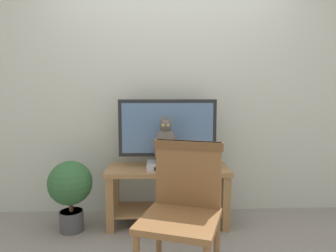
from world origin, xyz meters
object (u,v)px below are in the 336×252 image
object	(u,v)px
wooden_chair	(183,203)
book_stack	(207,161)
tv_stand	(168,185)
cat	(165,145)
potted_plant	(70,188)
tv	(168,131)
media_box	(165,166)

from	to	relation	value
wooden_chair	book_stack	xyz separation A→B (m)	(0.31, 0.93, 0.06)
wooden_chair	tv_stand	bearing A→B (deg)	94.21
tv_stand	book_stack	world-z (taller)	book_stack
cat	wooden_chair	size ratio (longest dim) A/B	0.47
cat	potted_plant	bearing A→B (deg)	-176.77
tv	media_box	xyz separation A→B (m)	(-0.02, -0.14, -0.31)
book_stack	potted_plant	xyz separation A→B (m)	(-1.26, -0.13, -0.20)
potted_plant	wooden_chair	bearing A→B (deg)	-39.84
cat	media_box	bearing A→B (deg)	95.18
media_box	potted_plant	xyz separation A→B (m)	(-0.86, -0.06, -0.18)
media_box	potted_plant	world-z (taller)	potted_plant
media_box	book_stack	bearing A→B (deg)	9.91
tv_stand	cat	size ratio (longest dim) A/B	2.57
tv	wooden_chair	distance (m)	1.05
tv_stand	potted_plant	size ratio (longest dim) A/B	1.77
potted_plant	tv_stand	bearing A→B (deg)	8.13
tv	media_box	bearing A→B (deg)	-100.33
wooden_chair	cat	bearing A→B (deg)	96.20
media_box	wooden_chair	world-z (taller)	wooden_chair
media_box	wooden_chair	xyz separation A→B (m)	(0.09, -0.86, -0.04)
tv_stand	tv	distance (m)	0.52
tv_stand	cat	distance (m)	0.42
book_stack	wooden_chair	bearing A→B (deg)	-108.40
tv_stand	media_box	size ratio (longest dim) A/B	3.37
media_box	tv	bearing A→B (deg)	79.67
cat	wooden_chair	distance (m)	0.88
tv	book_stack	bearing A→B (deg)	-10.15
media_box	book_stack	distance (m)	0.41
tv	cat	distance (m)	0.19
book_stack	cat	bearing A→B (deg)	-168.38
tv	media_box	world-z (taller)	tv
tv_stand	potted_plant	world-z (taller)	potted_plant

